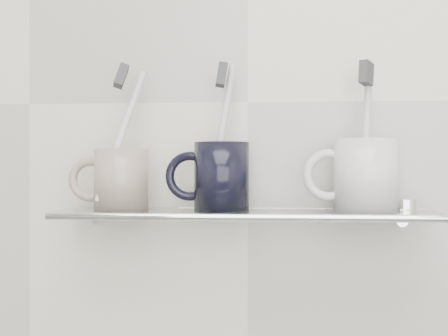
# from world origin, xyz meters

# --- Properties ---
(wall_back) EXTENTS (2.50, 0.00, 2.50)m
(wall_back) POSITION_xyz_m (0.00, 1.10, 1.25)
(wall_back) COLOR beige
(wall_back) RESTS_ON ground
(shelf_glass) EXTENTS (0.50, 0.12, 0.01)m
(shelf_glass) POSITION_xyz_m (0.00, 1.04, 1.10)
(shelf_glass) COLOR silver
(shelf_glass) RESTS_ON wall_back
(shelf_rail) EXTENTS (0.50, 0.01, 0.01)m
(shelf_rail) POSITION_xyz_m (0.00, 0.98, 1.10)
(shelf_rail) COLOR silver
(shelf_rail) RESTS_ON shelf_glass
(bracket_left) EXTENTS (0.02, 0.03, 0.02)m
(bracket_left) POSITION_xyz_m (-0.21, 1.09, 1.09)
(bracket_left) COLOR silver
(bracket_left) RESTS_ON wall_back
(bracket_right) EXTENTS (0.02, 0.03, 0.02)m
(bracket_right) POSITION_xyz_m (0.21, 1.09, 1.09)
(bracket_right) COLOR silver
(bracket_right) RESTS_ON wall_back
(mug_left) EXTENTS (0.09, 0.09, 0.08)m
(mug_left) POSITION_xyz_m (-0.17, 1.04, 1.14)
(mug_left) COLOR silver
(mug_left) RESTS_ON shelf_glass
(mug_left_handle) EXTENTS (0.06, 0.01, 0.06)m
(mug_left_handle) POSITION_xyz_m (-0.21, 1.04, 1.14)
(mug_left_handle) COLOR silver
(mug_left_handle) RESTS_ON mug_left
(toothbrush_left) EXTENTS (0.06, 0.06, 0.18)m
(toothbrush_left) POSITION_xyz_m (-0.17, 1.04, 1.20)
(toothbrush_left) COLOR silver
(toothbrush_left) RESTS_ON mug_left
(bristles_left) EXTENTS (0.03, 0.03, 0.04)m
(bristles_left) POSITION_xyz_m (-0.17, 1.04, 1.28)
(bristles_left) COLOR #37383A
(bristles_left) RESTS_ON toothbrush_left
(mug_center) EXTENTS (0.08, 0.08, 0.09)m
(mug_center) POSITION_xyz_m (-0.03, 1.04, 1.15)
(mug_center) COLOR black
(mug_center) RESTS_ON shelf_glass
(mug_center_handle) EXTENTS (0.07, 0.01, 0.07)m
(mug_center_handle) POSITION_xyz_m (-0.08, 1.04, 1.15)
(mug_center_handle) COLOR black
(mug_center_handle) RESTS_ON mug_center
(toothbrush_center) EXTENTS (0.04, 0.03, 0.19)m
(toothbrush_center) POSITION_xyz_m (-0.03, 1.04, 1.20)
(toothbrush_center) COLOR silver
(toothbrush_center) RESTS_ON mug_center
(bristles_center) EXTENTS (0.02, 0.03, 0.03)m
(bristles_center) POSITION_xyz_m (-0.03, 1.04, 1.28)
(bristles_center) COLOR #37383A
(bristles_center) RESTS_ON toothbrush_center
(mug_right) EXTENTS (0.10, 0.10, 0.09)m
(mug_right) POSITION_xyz_m (0.16, 1.04, 1.15)
(mug_right) COLOR silver
(mug_right) RESTS_ON shelf_glass
(mug_right_handle) EXTENTS (0.07, 0.01, 0.07)m
(mug_right_handle) POSITION_xyz_m (0.11, 1.04, 1.15)
(mug_right_handle) COLOR silver
(mug_right_handle) RESTS_ON mug_right
(toothbrush_right) EXTENTS (0.03, 0.04, 0.19)m
(toothbrush_right) POSITION_xyz_m (0.16, 1.04, 1.20)
(toothbrush_right) COLOR beige
(toothbrush_right) RESTS_ON mug_right
(bristles_right) EXTENTS (0.02, 0.03, 0.03)m
(bristles_right) POSITION_xyz_m (0.16, 1.04, 1.28)
(bristles_right) COLOR #37383A
(bristles_right) RESTS_ON toothbrush_right
(chrome_cap) EXTENTS (0.04, 0.04, 0.02)m
(chrome_cap) POSITION_xyz_m (0.21, 1.04, 1.11)
(chrome_cap) COLOR silver
(chrome_cap) RESTS_ON shelf_glass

